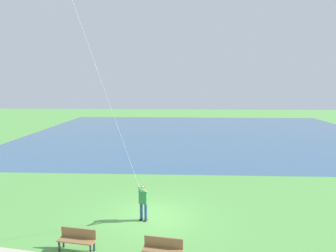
% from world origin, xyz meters
% --- Properties ---
extents(ground_plane, '(120.00, 120.00, 0.00)m').
position_xyz_m(ground_plane, '(0.00, 0.00, 0.00)').
color(ground_plane, '#569947').
extents(lake_water, '(36.00, 44.00, 0.01)m').
position_xyz_m(lake_water, '(-25.01, 4.00, 0.00)').
color(lake_water, '#385B7F').
rests_on(lake_water, ground).
extents(person_kite_flyer, '(0.63, 0.50, 1.83)m').
position_xyz_m(person_kite_flyer, '(0.41, -0.37, 1.05)').
color(person_kite_flyer, '#232328').
rests_on(person_kite_flyer, ground).
extents(park_bench_near_walkway, '(0.67, 1.55, 0.88)m').
position_xyz_m(park_bench_near_walkway, '(3.15, -2.67, 0.51)').
color(park_bench_near_walkway, olive).
rests_on(park_bench_near_walkway, ground).
extents(park_bench_far_walkway, '(0.67, 1.55, 0.88)m').
position_xyz_m(park_bench_far_walkway, '(3.71, 0.79, 0.51)').
color(park_bench_far_walkway, olive).
rests_on(park_bench_far_walkway, ground).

